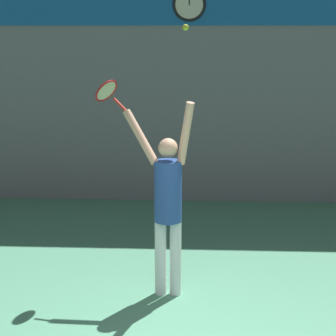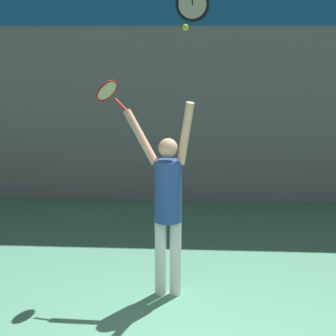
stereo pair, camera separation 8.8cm
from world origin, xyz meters
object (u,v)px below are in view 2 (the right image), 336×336
at_px(tennis_racket, 108,92).
at_px(scoreboard_clock, 192,5).
at_px(tennis_player, 168,200).
at_px(tennis_ball, 185,27).

bearing_deg(tennis_racket, scoreboard_clock, 75.65).
distance_m(tennis_player, tennis_racket, 1.41).
xyz_separation_m(scoreboard_clock, tennis_racket, (-0.87, -3.40, -1.08)).
xyz_separation_m(tennis_racket, tennis_ball, (0.90, -0.55, 0.72)).
bearing_deg(scoreboard_clock, tennis_player, -92.42).
distance_m(tennis_player, tennis_ball, 1.88).
height_order(tennis_racket, tennis_ball, tennis_ball).
bearing_deg(tennis_ball, tennis_player, 149.22).
bearing_deg(scoreboard_clock, tennis_ball, -89.58).
xyz_separation_m(scoreboard_clock, tennis_player, (-0.16, -3.83, -2.23)).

